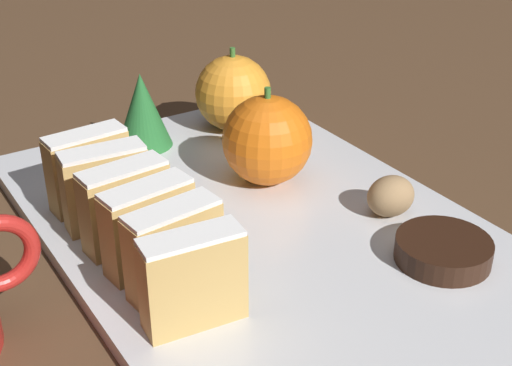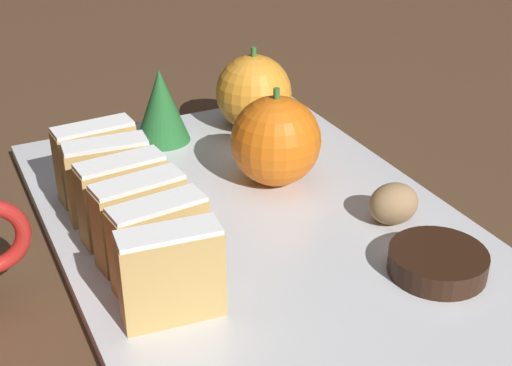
% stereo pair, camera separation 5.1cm
% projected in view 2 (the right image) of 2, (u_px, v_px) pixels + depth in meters
% --- Properties ---
extents(ground_plane, '(6.00, 6.00, 0.00)m').
position_uv_depth(ground_plane, '(256.00, 233.00, 0.53)').
color(ground_plane, '#513823').
extents(serving_platter, '(0.28, 0.42, 0.01)m').
position_uv_depth(serving_platter, '(256.00, 226.00, 0.53)').
color(serving_platter, silver).
rests_on(serving_platter, ground_plane).
extents(stollen_slice_front, '(0.06, 0.03, 0.06)m').
position_uv_depth(stollen_slice_front, '(171.00, 275.00, 0.41)').
color(stollen_slice_front, tan).
rests_on(stollen_slice_front, serving_platter).
extents(stollen_slice_second, '(0.06, 0.03, 0.06)m').
position_uv_depth(stollen_slice_second, '(160.00, 245.00, 0.44)').
color(stollen_slice_second, tan).
rests_on(stollen_slice_second, serving_platter).
extents(stollen_slice_third, '(0.06, 0.03, 0.06)m').
position_uv_depth(stollen_slice_third, '(141.00, 221.00, 0.46)').
color(stollen_slice_third, tan).
rests_on(stollen_slice_third, serving_platter).
extents(stollen_slice_fourth, '(0.06, 0.03, 0.06)m').
position_uv_depth(stollen_slice_fourth, '(123.00, 199.00, 0.49)').
color(stollen_slice_fourth, tan).
rests_on(stollen_slice_fourth, serving_platter).
extents(stollen_slice_fifth, '(0.06, 0.03, 0.06)m').
position_uv_depth(stollen_slice_fifth, '(109.00, 179.00, 0.52)').
color(stollen_slice_fifth, tan).
rests_on(stollen_slice_fifth, serving_platter).
extents(stollen_slice_sixth, '(0.06, 0.03, 0.06)m').
position_uv_depth(stollen_slice_sixth, '(96.00, 161.00, 0.54)').
color(stollen_slice_sixth, tan).
rests_on(stollen_slice_sixth, serving_platter).
extents(orange_near, '(0.07, 0.07, 0.08)m').
position_uv_depth(orange_near, '(254.00, 93.00, 0.66)').
color(orange_near, orange).
rests_on(orange_near, serving_platter).
extents(orange_far, '(0.07, 0.07, 0.08)m').
position_uv_depth(orange_far, '(276.00, 141.00, 0.56)').
color(orange_far, orange).
rests_on(orange_far, serving_platter).
extents(walnut, '(0.04, 0.03, 0.03)m').
position_uv_depth(walnut, '(394.00, 204.00, 0.51)').
color(walnut, '#9E7A51').
rests_on(walnut, serving_platter).
extents(chocolate_cookie, '(0.06, 0.06, 0.02)m').
position_uv_depth(chocolate_cookie, '(438.00, 262.00, 0.46)').
color(chocolate_cookie, black).
rests_on(chocolate_cookie, serving_platter).
extents(evergreen_sprig, '(0.05, 0.05, 0.07)m').
position_uv_depth(evergreen_sprig, '(161.00, 106.00, 0.63)').
color(evergreen_sprig, '#23662D').
rests_on(evergreen_sprig, serving_platter).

